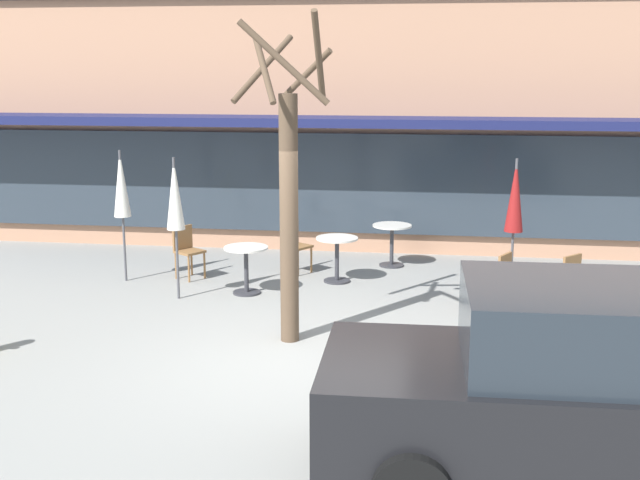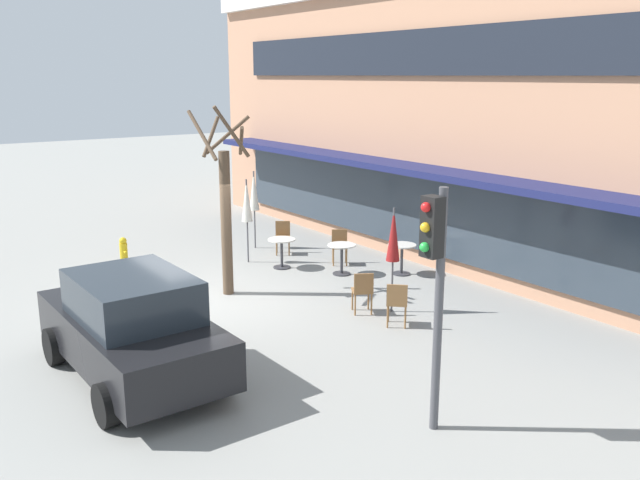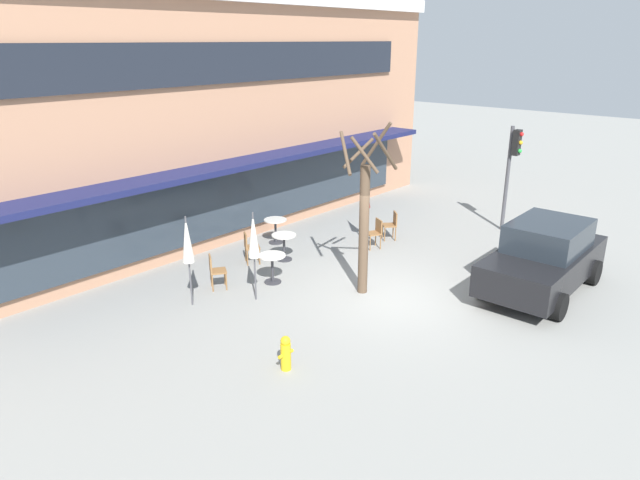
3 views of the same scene
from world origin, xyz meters
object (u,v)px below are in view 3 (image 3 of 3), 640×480
(cafe_table_near_wall, at_px, (275,227))
(patio_umbrella_cream_folded, at_px, (254,236))
(patio_umbrella_corner_open, at_px, (366,191))
(cafe_chair_0, at_px, (376,231))
(patio_umbrella_green_folded, at_px, (187,240))
(cafe_chair_3, at_px, (250,246))
(traffic_light_pole, at_px, (512,161))
(parked_sedan, at_px, (544,257))
(cafe_table_by_tree, at_px, (284,243))
(fire_hydrant, at_px, (286,353))
(cafe_table_streetside, at_px, (272,264))
(cafe_chair_2, at_px, (215,269))
(street_tree, at_px, (364,218))
(cafe_chair_1, at_px, (392,223))

(cafe_table_near_wall, height_order, patio_umbrella_cream_folded, patio_umbrella_cream_folded)
(patio_umbrella_corner_open, xyz_separation_m, cafe_chair_0, (-0.25, -0.58, -1.10))
(patio_umbrella_green_folded, height_order, cafe_chair_3, patio_umbrella_green_folded)
(patio_umbrella_green_folded, xyz_separation_m, traffic_light_pole, (10.27, -3.13, 0.67))
(patio_umbrella_cream_folded, relative_size, parked_sedan, 0.52)
(cafe_table_by_tree, bearing_deg, fire_hydrant, -134.93)
(patio_umbrella_corner_open, bearing_deg, parked_sedan, -89.91)
(cafe_table_near_wall, height_order, parked_sedan, parked_sedan)
(cafe_table_by_tree, relative_size, traffic_light_pole, 0.22)
(cafe_table_streetside, relative_size, cafe_chair_2, 0.85)
(patio_umbrella_corner_open, relative_size, traffic_light_pole, 0.65)
(cafe_chair_0, height_order, cafe_chair_2, same)
(cafe_table_near_wall, relative_size, street_tree, 0.18)
(cafe_chair_3, bearing_deg, cafe_chair_2, -159.49)
(street_tree, bearing_deg, traffic_light_pole, -4.53)
(cafe_table_by_tree, relative_size, cafe_chair_1, 0.85)
(cafe_table_by_tree, height_order, parked_sedan, parked_sedan)
(cafe_table_near_wall, relative_size, parked_sedan, 0.18)
(patio_umbrella_green_folded, relative_size, patio_umbrella_corner_open, 1.00)
(cafe_chair_2, distance_m, cafe_chair_3, 1.86)
(cafe_table_near_wall, bearing_deg, cafe_chair_0, -56.93)
(parked_sedan, bearing_deg, cafe_table_by_tree, 113.84)
(patio_umbrella_green_folded, xyz_separation_m, cafe_chair_0, (6.05, -0.93, -1.10))
(patio_umbrella_green_folded, bearing_deg, patio_umbrella_corner_open, -3.22)
(cafe_chair_1, bearing_deg, cafe_table_near_wall, 136.65)
(patio_umbrella_corner_open, bearing_deg, fire_hydrant, -154.32)
(patio_umbrella_cream_folded, xyz_separation_m, traffic_light_pole, (9.06, -2.22, 0.67))
(cafe_table_by_tree, xyz_separation_m, cafe_chair_1, (3.48, -1.28, 0.01))
(traffic_light_pole, bearing_deg, fire_hydrant, -177.33)
(cafe_chair_1, xyz_separation_m, cafe_chair_2, (-6.04, 1.17, 0.00))
(cafe_table_by_tree, height_order, cafe_chair_3, cafe_chair_3)
(cafe_table_near_wall, xyz_separation_m, cafe_chair_2, (-3.40, -1.32, 0.01))
(patio_umbrella_corner_open, bearing_deg, cafe_table_streetside, -178.29)
(cafe_table_streetside, distance_m, cafe_chair_0, 3.88)
(cafe_table_streetside, relative_size, cafe_table_by_tree, 1.00)
(cafe_chair_0, xyz_separation_m, cafe_chair_1, (0.96, 0.08, 0.00))
(cafe_table_near_wall, height_order, traffic_light_pole, traffic_light_pole)
(cafe_table_by_tree, bearing_deg, cafe_chair_2, -177.64)
(patio_umbrella_cream_folded, bearing_deg, cafe_chair_3, 51.32)
(patio_umbrella_cream_folded, height_order, cafe_chair_1, patio_umbrella_cream_folded)
(patio_umbrella_cream_folded, distance_m, street_tree, 2.66)
(patio_umbrella_cream_folded, bearing_deg, traffic_light_pole, -13.79)
(cafe_chair_1, bearing_deg, cafe_chair_0, -175.33)
(patio_umbrella_corner_open, xyz_separation_m, cafe_chair_2, (-5.32, 0.68, -1.10))
(patio_umbrella_corner_open, relative_size, street_tree, 0.52)
(cafe_chair_0, bearing_deg, patio_umbrella_corner_open, 66.64)
(cafe_table_near_wall, bearing_deg, cafe_chair_1, -43.35)
(cafe_chair_1, bearing_deg, traffic_light_pole, -35.01)
(cafe_chair_2, relative_size, street_tree, 0.21)
(cafe_table_by_tree, bearing_deg, traffic_light_pole, -27.82)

